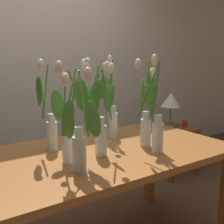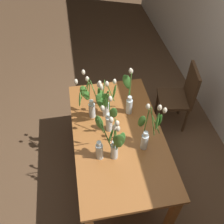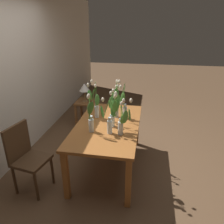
# 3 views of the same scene
# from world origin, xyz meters

# --- Properties ---
(ground_plane) EXTENTS (18.00, 18.00, 0.00)m
(ground_plane) POSITION_xyz_m (0.00, 0.00, 0.00)
(ground_plane) COLOR brown
(room_wall_rear) EXTENTS (9.00, 0.10, 2.70)m
(room_wall_rear) POSITION_xyz_m (0.00, 1.54, 1.35)
(room_wall_rear) COLOR silver
(room_wall_rear) RESTS_ON ground
(dining_table) EXTENTS (1.60, 0.90, 0.74)m
(dining_table) POSITION_xyz_m (0.00, 0.00, 0.65)
(dining_table) COLOR #A3602D
(dining_table) RESTS_ON ground
(tulip_vase_0) EXTENTS (0.14, 0.21, 0.59)m
(tulip_vase_0) POSITION_xyz_m (0.20, 0.24, 0.96)
(tulip_vase_0) COLOR silver
(tulip_vase_0) RESTS_ON dining_table
(tulip_vase_1) EXTENTS (0.20, 0.20, 0.53)m
(tulip_vase_1) POSITION_xyz_m (-0.25, -0.07, 0.92)
(tulip_vase_1) COLOR silver
(tulip_vase_1) RESTS_ON dining_table
(tulip_vase_2) EXTENTS (0.24, 0.20, 0.56)m
(tulip_vase_2) POSITION_xyz_m (-0.09, -0.10, 0.97)
(tulip_vase_2) COLOR silver
(tulip_vase_2) RESTS_ON dining_table
(tulip_vase_3) EXTENTS (0.14, 0.12, 0.56)m
(tulip_vase_3) POSITION_xyz_m (-0.29, 0.17, 0.94)
(tulip_vase_3) COLOR silver
(tulip_vase_3) RESTS_ON dining_table
(tulip_vase_4) EXTENTS (0.13, 0.14, 0.58)m
(tulip_vase_4) POSITION_xyz_m (0.29, -0.08, 0.96)
(tulip_vase_4) COLOR silver
(tulip_vase_4) RESTS_ON dining_table
(tulip_vase_5) EXTENTS (0.24, 0.27, 0.54)m
(tulip_vase_5) POSITION_xyz_m (-0.29, -0.24, 0.96)
(tulip_vase_5) COLOR silver
(tulip_vase_5) RESTS_ON dining_table
(tulip_vase_6) EXTENTS (0.21, 0.18, 0.59)m
(tulip_vase_6) POSITION_xyz_m (0.23, -0.20, 0.93)
(tulip_vase_6) COLOR silver
(tulip_vase_6) RESTS_ON dining_table
(dining_chair) EXTENTS (0.47, 0.47, 0.93)m
(dining_chair) POSITION_xyz_m (-0.64, 0.96, 0.52)
(dining_chair) COLOR #4C331E
(dining_chair) RESTS_ON ground
(side_table) EXTENTS (0.44, 0.44, 0.55)m
(side_table) POSITION_xyz_m (1.38, 0.73, 0.43)
(side_table) COLOR brown
(side_table) RESTS_ON ground
(table_lamp) EXTENTS (0.22, 0.22, 0.40)m
(table_lamp) POSITION_xyz_m (1.35, 0.75, 0.86)
(table_lamp) COLOR olive
(table_lamp) RESTS_ON side_table
(pillar_candle) EXTENTS (0.06, 0.06, 0.07)m
(pillar_candle) POSITION_xyz_m (1.51, 0.67, 0.59)
(pillar_candle) COLOR #B72D23
(pillar_candle) RESTS_ON side_table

